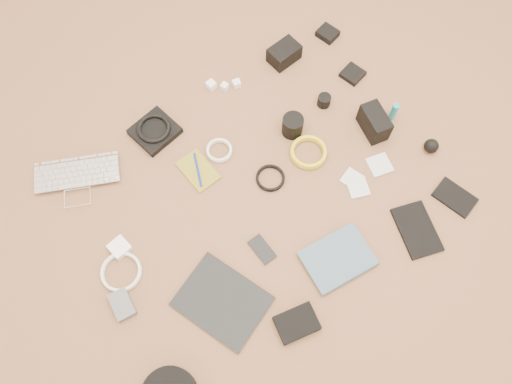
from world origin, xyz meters
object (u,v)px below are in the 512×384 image
tablet (222,301)px  dslr_camera (284,54)px  laptop (78,184)px  phone (262,249)px  paperback (351,280)px

tablet → dslr_camera: bearing=21.4°
tablet → laptop: bearing=86.0°
tablet → phone: (0.21, 0.08, -0.00)m
phone → paperback: bearing=-57.0°
laptop → paperback: size_ratio=1.36×
paperback → tablet: bearing=70.1°
dslr_camera → paperback: size_ratio=0.54×
laptop → phone: laptop is taller
dslr_camera → paperback: (-0.30, -0.90, -0.02)m
phone → laptop: bearing=123.2°
laptop → tablet: 0.69m
dslr_camera → tablet: dslr_camera is taller
phone → dslr_camera: bearing=46.6°
phone → paperback: paperback is taller
dslr_camera → paperback: bearing=-118.3°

